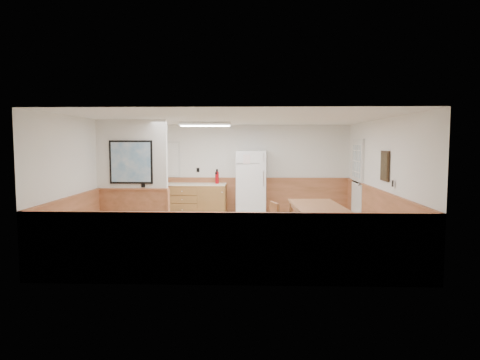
{
  "coord_description": "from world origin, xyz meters",
  "views": [
    {
      "loc": [
        0.35,
        -8.88,
        2.01
      ],
      "look_at": [
        0.06,
        0.4,
        1.2
      ],
      "focal_mm": 32.0,
      "sensor_mm": 36.0,
      "label": 1
    }
  ],
  "objects_px": {
    "fire_extinguisher": "(217,177)",
    "soap_bottle": "(162,180)",
    "refrigerator": "(251,184)",
    "dining_chair": "(279,220)",
    "dining_bench": "(369,225)",
    "dining_table": "(317,209)"
  },
  "relations": [
    {
      "from": "refrigerator",
      "to": "dining_chair",
      "type": "distance_m",
      "value": 3.29
    },
    {
      "from": "dining_bench",
      "to": "dining_table",
      "type": "bearing_deg",
      "value": 179.19
    },
    {
      "from": "refrigerator",
      "to": "dining_chair",
      "type": "bearing_deg",
      "value": -77.55
    },
    {
      "from": "dining_bench",
      "to": "dining_chair",
      "type": "height_order",
      "value": "dining_chair"
    },
    {
      "from": "dining_bench",
      "to": "dining_chair",
      "type": "relative_size",
      "value": 1.72
    },
    {
      "from": "soap_bottle",
      "to": "dining_chair",
      "type": "bearing_deg",
      "value": -47.08
    },
    {
      "from": "refrigerator",
      "to": "dining_bench",
      "type": "relative_size",
      "value": 1.23
    },
    {
      "from": "dining_table",
      "to": "dining_chair",
      "type": "relative_size",
      "value": 2.29
    },
    {
      "from": "dining_chair",
      "to": "soap_bottle",
      "type": "height_order",
      "value": "soap_bottle"
    },
    {
      "from": "dining_table",
      "to": "fire_extinguisher",
      "type": "relative_size",
      "value": 4.93
    },
    {
      "from": "dining_table",
      "to": "fire_extinguisher",
      "type": "height_order",
      "value": "fire_extinguisher"
    },
    {
      "from": "refrigerator",
      "to": "soap_bottle",
      "type": "relative_size",
      "value": 9.04
    },
    {
      "from": "dining_bench",
      "to": "soap_bottle",
      "type": "xyz_separation_m",
      "value": [
        -4.84,
        2.9,
        0.66
      ]
    },
    {
      "from": "dining_bench",
      "to": "soap_bottle",
      "type": "bearing_deg",
      "value": 149.85
    },
    {
      "from": "refrigerator",
      "to": "soap_bottle",
      "type": "xyz_separation_m",
      "value": [
        -2.44,
        0.01,
        0.1
      ]
    },
    {
      "from": "fire_extinguisher",
      "to": "dining_table",
      "type": "bearing_deg",
      "value": -76.59
    },
    {
      "from": "dining_table",
      "to": "dining_bench",
      "type": "xyz_separation_m",
      "value": [
        1.04,
        -0.03,
        -0.32
      ]
    },
    {
      "from": "fire_extinguisher",
      "to": "soap_bottle",
      "type": "distance_m",
      "value": 1.5
    },
    {
      "from": "soap_bottle",
      "to": "fire_extinguisher",
      "type": "bearing_deg",
      "value": 1.24
    },
    {
      "from": "dining_table",
      "to": "soap_bottle",
      "type": "distance_m",
      "value": 4.77
    },
    {
      "from": "refrigerator",
      "to": "dining_bench",
      "type": "bearing_deg",
      "value": -47.76
    },
    {
      "from": "dining_table",
      "to": "soap_bottle",
      "type": "height_order",
      "value": "soap_bottle"
    }
  ]
}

